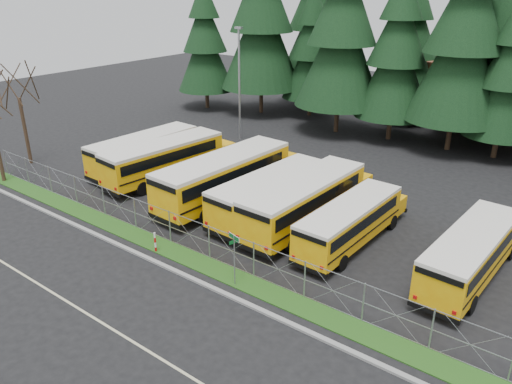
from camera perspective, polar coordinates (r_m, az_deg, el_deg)
ground at (r=27.49m, az=-2.32°, el=-7.38°), size 120.00×120.00×0.00m
curb at (r=25.51m, az=-6.80°, el=-10.04°), size 50.00×0.25×0.12m
grass_verge at (r=26.38m, az=-4.69°, el=-8.80°), size 50.00×1.40×0.06m
road_lane_line at (r=22.99m, az=-15.50°, el=-15.22°), size 50.00×0.12×0.01m
chainlink_fence at (r=26.34m, az=-3.74°, el=-6.38°), size 44.00×0.10×2.00m
bus_0 at (r=40.24m, az=-12.23°, el=4.47°), size 3.03×10.94×2.84m
bus_1 at (r=37.96m, az=-10.00°, el=3.60°), size 3.81×11.49×2.95m
bus_3 at (r=33.58m, az=-3.17°, el=1.58°), size 3.59×12.57×3.26m
bus_4 at (r=31.56m, az=1.97°, el=-0.28°), size 3.26×10.95×2.83m
bus_5 at (r=30.36m, az=5.94°, el=-1.16°), size 3.15×11.69×3.04m
bus_6 at (r=28.67m, az=10.94°, el=-3.53°), size 2.64×9.91×2.58m
bus_east at (r=27.24m, az=23.50°, el=-6.56°), size 2.95×10.31×2.67m
street_sign at (r=24.09m, az=-2.50°, el=-6.54°), size 0.82×0.54×2.81m
striped_bollard at (r=28.17m, az=-11.44°, el=-5.66°), size 0.11×0.11×1.20m
light_standard at (r=46.36m, az=-1.91°, el=12.63°), size 0.70×0.35×10.14m
conifer_0 at (r=58.80m, az=-5.84°, el=16.37°), size 6.44×6.44×14.25m
conifer_1 at (r=55.96m, az=0.63°, el=18.83°), size 8.80×8.80×19.47m
conifer_2 at (r=55.29m, az=6.41°, el=15.61°), size 6.18×6.18×13.67m
conifer_3 at (r=48.85m, az=9.80°, el=17.33°), size 8.38×8.38×18.53m
conifer_4 at (r=47.62m, az=15.80°, el=14.68°), size 6.90×6.90×15.25m
conifer_5 at (r=45.86m, az=22.66°, el=15.59°), size 8.38×8.38×18.53m
conifer_6 at (r=45.60m, az=26.90°, el=11.41°), size 5.95×5.95×13.16m
conifer_10 at (r=61.23m, az=6.97°, el=18.80°), size 8.57×8.57×18.96m
conifer_11 at (r=54.59m, az=17.35°, el=15.18°), size 6.63×6.63×14.65m
conifer_12 at (r=49.79m, az=26.60°, el=17.13°), size 9.69×9.69×21.43m
bare_tree_1 at (r=44.19m, az=-25.11°, el=7.76°), size 5.39×5.39×7.71m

